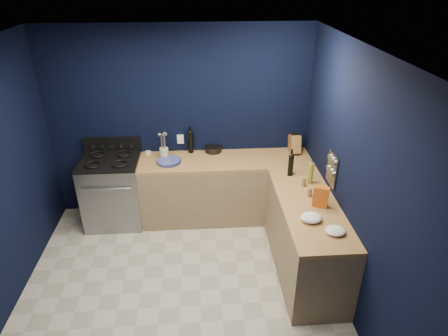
{
  "coord_description": "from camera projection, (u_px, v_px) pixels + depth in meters",
  "views": [
    {
      "loc": [
        0.26,
        -3.2,
        3.23
      ],
      "look_at": [
        0.55,
        1.0,
        1.0
      ],
      "focal_mm": 31.16,
      "sensor_mm": 36.0,
      "label": 1
    }
  ],
  "objects": [
    {
      "name": "top_right",
      "position": [
        309.0,
        206.0,
        4.24
      ],
      "size": [
        0.63,
        1.67,
        0.04
      ],
      "primitive_type": "cube",
      "color": "brown",
      "rests_on": "cab_right"
    },
    {
      "name": "oil_bottle",
      "position": [
        311.0,
        173.0,
        4.57
      ],
      "size": [
        0.06,
        0.06,
        0.27
      ],
      "primitive_type": "cylinder",
      "rotation": [
        0.0,
        0.0,
        -0.04
      ],
      "color": "olive",
      "rests_on": "top_right"
    },
    {
      "name": "oven_door",
      "position": [
        109.0,
        205.0,
        5.02
      ],
      "size": [
        0.59,
        0.02,
        0.42
      ],
      "primitive_type": "cube",
      "color": "black",
      "rests_on": "gas_range"
    },
    {
      "name": "utensil_crock",
      "position": [
        164.0,
        153.0,
        5.2
      ],
      "size": [
        0.12,
        0.12,
        0.14
      ],
      "primitive_type": "cylinder",
      "rotation": [
        0.0,
        0.0,
        -0.06
      ],
      "color": "beige",
      "rests_on": "top_back"
    },
    {
      "name": "ramekin",
      "position": [
        148.0,
        153.0,
        5.33
      ],
      "size": [
        0.1,
        0.1,
        0.03
      ],
      "primitive_type": "cylinder",
      "rotation": [
        0.0,
        0.0,
        -0.19
      ],
      "color": "white",
      "rests_on": "top_back"
    },
    {
      "name": "gas_range",
      "position": [
        114.0,
        192.0,
        5.29
      ],
      "size": [
        0.76,
        0.66,
        0.92
      ],
      "primitive_type": "cube",
      "color": "gray",
      "rests_on": "floor"
    },
    {
      "name": "towel_front",
      "position": [
        311.0,
        218.0,
        3.94
      ],
      "size": [
        0.26,
        0.24,
        0.08
      ],
      "primitive_type": "ellipsoid",
      "rotation": [
        0.0,
        0.0,
        0.26
      ],
      "color": "white",
      "rests_on": "top_right"
    },
    {
      "name": "crouton_bag",
      "position": [
        321.0,
        197.0,
        4.14
      ],
      "size": [
        0.18,
        0.13,
        0.24
      ],
      "primitive_type": "cube",
      "rotation": [
        0.0,
        0.0,
        -0.42
      ],
      "color": "#B93610",
      "rests_on": "top_right"
    },
    {
      "name": "towel_end",
      "position": [
        335.0,
        231.0,
        3.76
      ],
      "size": [
        0.22,
        0.21,
        0.06
      ],
      "primitive_type": "ellipsoid",
      "rotation": [
        0.0,
        0.0,
        0.16
      ],
      "color": "white",
      "rests_on": "top_right"
    },
    {
      "name": "backguard",
      "position": [
        112.0,
        144.0,
        5.29
      ],
      "size": [
        0.76,
        0.06,
        0.2
      ],
      "primitive_type": "cube",
      "color": "black",
      "rests_on": "gas_range"
    },
    {
      "name": "top_back",
      "position": [
        226.0,
        161.0,
        5.2
      ],
      "size": [
        2.3,
        0.63,
        0.04
      ],
      "primitive_type": "cube",
      "color": "brown",
      "rests_on": "cab_back"
    },
    {
      "name": "wine_bottle_right",
      "position": [
        291.0,
        165.0,
        4.74
      ],
      "size": [
        0.08,
        0.08,
        0.27
      ],
      "primitive_type": "cylinder",
      "rotation": [
        0.0,
        0.0,
        -0.16
      ],
      "color": "black",
      "rests_on": "top_right"
    },
    {
      "name": "wall_outlet",
      "position": [
        180.0,
        139.0,
        5.34
      ],
      "size": [
        0.09,
        0.02,
        0.13
      ],
      "primitive_type": "cube",
      "color": "white",
      "rests_on": "wall_back"
    },
    {
      "name": "knife_block",
      "position": [
        294.0,
        144.0,
        5.34
      ],
      "size": [
        0.14,
        0.29,
        0.3
      ],
      "primitive_type": "cube",
      "rotation": [
        -0.31,
        0.0,
        -0.02
      ],
      "color": "brown",
      "rests_on": "top_back"
    },
    {
      "name": "cab_right",
      "position": [
        305.0,
        239.0,
        4.45
      ],
      "size": [
        0.63,
        1.67,
        0.86
      ],
      "primitive_type": "cube",
      "color": "#8A7253",
      "rests_on": "floor"
    },
    {
      "name": "spice_jar_near",
      "position": [
        304.0,
        182.0,
        4.55
      ],
      "size": [
        0.06,
        0.06,
        0.11
      ],
      "primitive_type": "cylinder",
      "rotation": [
        0.0,
        0.0,
        0.2
      ],
      "color": "olive",
      "rests_on": "top_right"
    },
    {
      "name": "cab_back",
      "position": [
        225.0,
        189.0,
        5.41
      ],
      "size": [
        2.3,
        0.63,
        0.86
      ],
      "primitive_type": "cube",
      "color": "#8A7253",
      "rests_on": "floor"
    },
    {
      "name": "floor",
      "position": [
        181.0,
        292.0,
        4.32
      ],
      "size": [
        3.5,
        3.5,
        0.02
      ],
      "primitive_type": "cube",
      "color": "#B7B2A0",
      "rests_on": "ground"
    },
    {
      "name": "plate_stack",
      "position": [
        169.0,
        161.0,
        5.1
      ],
      "size": [
        0.37,
        0.37,
        0.04
      ],
      "primitive_type": "cylinder",
      "rotation": [
        0.0,
        0.0,
        -0.27
      ],
      "color": "#384290",
      "rests_on": "top_back"
    },
    {
      "name": "spice_jar_far",
      "position": [
        310.0,
        192.0,
        4.35
      ],
      "size": [
        0.06,
        0.06,
        0.1
      ],
      "primitive_type": "cylinder",
      "rotation": [
        0.0,
        0.0,
        -0.17
      ],
      "color": "olive",
      "rests_on": "top_right"
    },
    {
      "name": "spice_panel",
      "position": [
        332.0,
        169.0,
        4.35
      ],
      "size": [
        0.02,
        0.28,
        0.38
      ],
      "primitive_type": "cube",
      "color": "gray",
      "rests_on": "wall_right"
    },
    {
      "name": "cooktop",
      "position": [
        109.0,
        161.0,
        5.07
      ],
      "size": [
        0.76,
        0.66,
        0.03
      ],
      "primitive_type": "cube",
      "color": "black",
      "rests_on": "gas_range"
    },
    {
      "name": "wall_back",
      "position": [
        180.0,
        124.0,
        5.26
      ],
      "size": [
        3.5,
        0.02,
        2.6
      ],
      "primitive_type": "cube",
      "color": "black",
      "rests_on": "ground"
    },
    {
      "name": "ceiling",
      "position": [
        164.0,
        50.0,
        3.09
      ],
      "size": [
        3.5,
        3.5,
        0.02
      ],
      "primitive_type": "cube",
      "color": "silver",
      "rests_on": "ground"
    },
    {
      "name": "lemon_basket",
      "position": [
        213.0,
        149.0,
        5.39
      ],
      "size": [
        0.29,
        0.29,
        0.09
      ],
      "primitive_type": "cylinder",
      "rotation": [
        0.0,
        0.0,
        0.34
      ],
      "color": "black",
      "rests_on": "top_back"
    },
    {
      "name": "wall_right",
      "position": [
        354.0,
        185.0,
        3.81
      ],
      "size": [
        0.02,
        3.5,
        2.6
      ],
      "primitive_type": "cube",
      "color": "black",
      "rests_on": "ground"
    },
    {
      "name": "wine_bottle_back",
      "position": [
        190.0,
        142.0,
        5.32
      ],
      "size": [
        0.09,
        0.09,
        0.31
      ],
      "primitive_type": "cylinder",
      "rotation": [
        0.0,
        0.0,
        0.18
      ],
      "color": "black",
      "rests_on": "top_back"
    }
  ]
}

